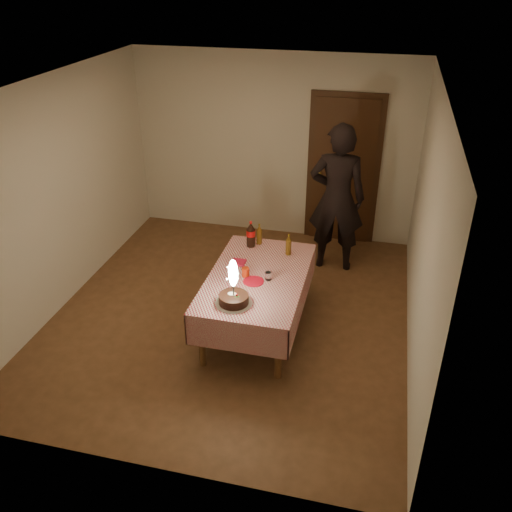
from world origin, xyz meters
name	(u,v)px	position (x,y,z in m)	size (l,w,h in m)	color
ground	(232,313)	(0.00, 0.00, 0.00)	(4.00, 4.50, 0.01)	brown
room_shell	(233,178)	(0.03, 0.08, 1.65)	(4.04, 4.54, 2.62)	beige
dining_table	(257,283)	(0.36, -0.20, 0.59)	(1.02, 1.72, 0.68)	brown
birthday_cake	(234,294)	(0.25, -0.75, 0.79)	(0.37, 0.37, 0.49)	white
red_plate	(253,281)	(0.35, -0.32, 0.68)	(0.22, 0.22, 0.01)	red
red_cup	(246,272)	(0.24, -0.23, 0.73)	(0.08, 0.08, 0.10)	#A6250B
clear_cup	(268,276)	(0.49, -0.25, 0.73)	(0.07, 0.07, 0.09)	white
napkin_stack	(239,262)	(0.09, 0.02, 0.69)	(0.15, 0.15, 0.02)	#A5122B
cola_bottle	(251,234)	(0.13, 0.44, 0.83)	(0.10, 0.10, 0.32)	black
amber_bottle_left	(259,235)	(0.21, 0.53, 0.80)	(0.06, 0.06, 0.25)	#59390F
amber_bottle_right	(289,245)	(0.59, 0.35, 0.80)	(0.06, 0.06, 0.25)	#59390F
photographer	(337,198)	(1.01, 1.41, 0.97)	(0.73, 0.50, 1.95)	black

